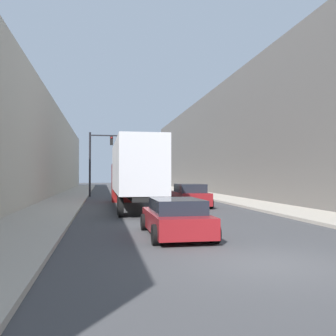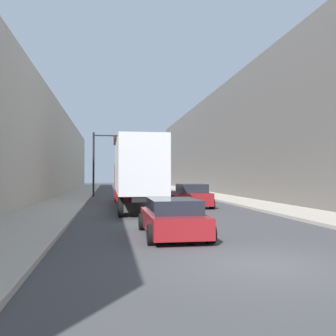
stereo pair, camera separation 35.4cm
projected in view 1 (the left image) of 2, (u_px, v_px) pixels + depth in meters
The scene contains 9 objects.
ground_plane at pixel (267, 264), 8.97m from camera, with size 200.00×200.00×0.00m, color #424244.
sidewalk_right at pixel (205, 195), 39.71m from camera, with size 3.27×80.00×0.15m.
sidewalk_left at pixel (72, 196), 37.31m from camera, with size 3.27×80.00×0.15m.
building_right at pixel (246, 140), 40.63m from camera, with size 6.00×80.00×11.92m.
building_left at pixel (23, 149), 36.59m from camera, with size 6.00×80.00×9.46m.
semi_truck at pixel (133, 171), 24.83m from camera, with size 2.54×14.03×4.24m.
sedan_car at pixel (176, 218), 13.15m from camera, with size 2.11×4.50×1.32m.
suv_car at pixel (189, 196), 25.31m from camera, with size 2.20×4.73×1.56m.
traffic_signal_gantry at pixel (105, 152), 37.70m from camera, with size 6.50×0.35×6.46m.
Camera 1 is at (-3.91, -8.46, 2.14)m, focal length 40.00 mm.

